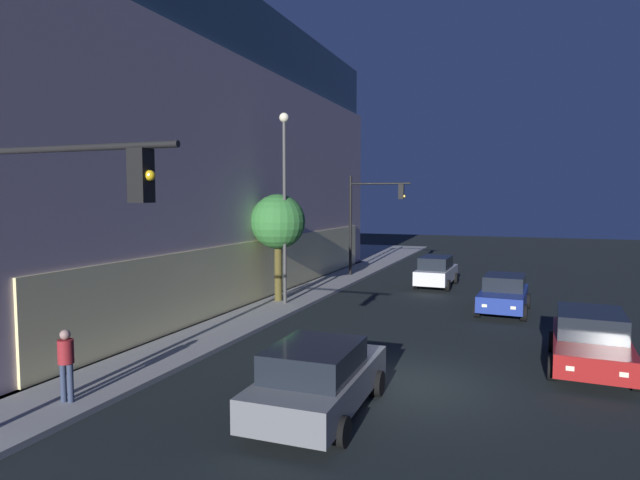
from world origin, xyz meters
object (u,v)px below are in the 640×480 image
Objects in this scene: pedestrian_waiting at (66,359)px; car_red at (591,340)px; traffic_light_near_corner at (26,234)px; traffic_light_far_corner at (369,210)px; car_blue at (504,293)px; modern_building at (73,160)px; sidewalk_tree at (278,223)px; street_lamp_sidewalk at (284,186)px; car_grey at (319,378)px; car_white at (436,271)px.

car_red is (7.77, -11.82, -0.34)m from pedestrian_waiting.
traffic_light_far_corner reaches higher than traffic_light_near_corner.
car_red is at bearing -46.85° from traffic_light_near_corner.
pedestrian_waiting is 17.53m from car_blue.
modern_building is 6.29× the size of sidewalk_tree.
pedestrian_waiting is (-22.60, 0.87, -3.06)m from traffic_light_far_corner.
traffic_light_near_corner is 19.01m from car_blue.
modern_building is at bearing 76.22° from car_red.
street_lamp_sidewalk reaches higher than car_grey.
car_red is (-14.84, -10.95, -3.40)m from traffic_light_far_corner.
car_blue is at bearing -88.13° from modern_building.
street_lamp_sidewalk reaches higher than car_blue.
traffic_light_far_corner is (24.65, 0.48, -0.03)m from traffic_light_near_corner.
car_blue is (0.76, -23.46, -6.31)m from modern_building.
traffic_light_far_corner is 0.72× the size of street_lamp_sidewalk.
modern_building is 5.05× the size of traffic_light_far_corner.
pedestrian_waiting is 0.36× the size of car_grey.
car_grey is at bearing -150.28° from sidewalk_tree.
car_blue is at bearing 20.24° from car_red.
modern_building is at bearing 43.96° from traffic_light_near_corner.
car_red is at bearing -56.69° from pedestrian_waiting.
traffic_light_far_corner is 1.38× the size of car_white.
sidewalk_tree is (-1.02, -13.47, -3.31)m from modern_building.
car_white is at bearing 0.82° from car_grey.
sidewalk_tree reaches higher than car_white.
car_grey is at bearing -71.92° from pedestrian_waiting.
car_grey is at bearing 164.88° from car_blue.
car_white is (12.99, 6.45, 0.03)m from car_red.
pedestrian_waiting is 0.36× the size of car_red.
traffic_light_near_corner reaches higher than car_red.
modern_building is 7.07× the size of car_blue.
traffic_light_near_corner is 1.27× the size of car_red.
car_red is (-4.92, -12.08, -4.67)m from street_lamp_sidewalk.
sidewalk_tree is (0.46, 0.56, -1.68)m from street_lamp_sidewalk.
car_grey is at bearing -121.75° from modern_building.
traffic_light_far_corner is 10.06m from street_lamp_sidewalk.
car_red is (9.81, -10.47, -3.43)m from traffic_light_near_corner.
traffic_light_near_corner is at bearing -136.04° from modern_building.
traffic_light_near_corner reaches higher than sidewalk_tree.
sidewalk_tree is at bearing 66.92° from car_red.
car_grey is (-10.85, -5.90, -4.67)m from street_lamp_sidewalk.
street_lamp_sidewalk is at bearing -129.70° from sidewalk_tree.
sidewalk_tree reaches higher than pedestrian_waiting.
car_blue is at bearing -31.57° from pedestrian_waiting.
car_red is 7.64m from car_blue.
car_white reaches higher than car_blue.
traffic_light_near_corner is 1.22× the size of sidewalk_tree.
car_white is at bearing -71.45° from modern_building.
traffic_light_near_corner is (-16.21, -15.64, -2.87)m from modern_building.
sidewalk_tree is at bearing 140.90° from car_white.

